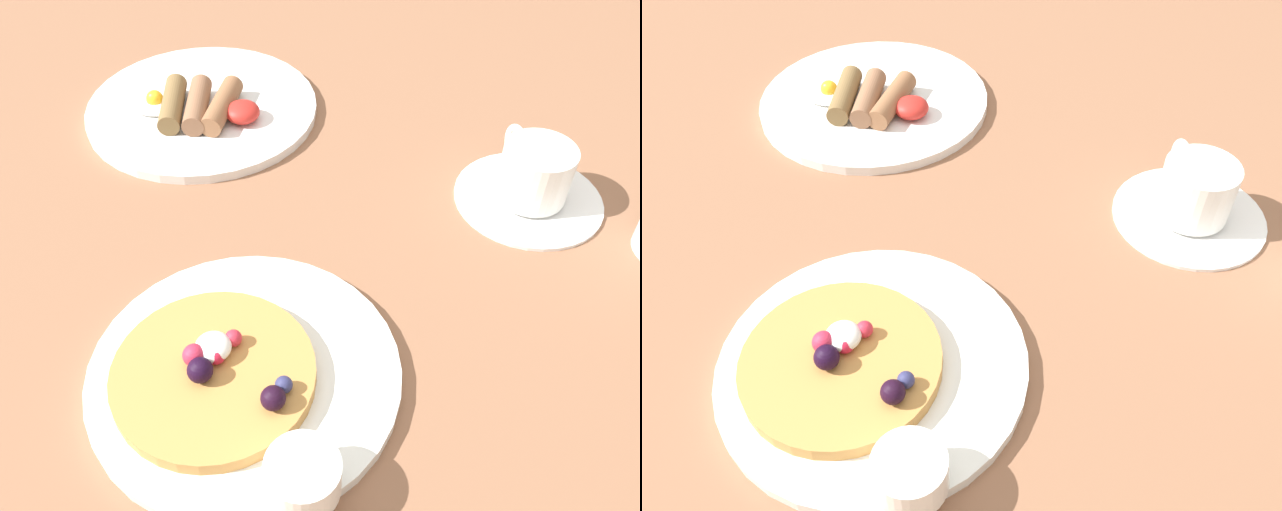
{
  "view_description": "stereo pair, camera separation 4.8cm",
  "coord_description": "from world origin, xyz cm",
  "views": [
    {
      "loc": [
        21.57,
        -33.08,
        44.87
      ],
      "look_at": [
        5.71,
        3.43,
        4.0
      ],
      "focal_mm": 37.72,
      "sensor_mm": 36.0,
      "label": 1
    },
    {
      "loc": [
        25.86,
        -30.9,
        44.87
      ],
      "look_at": [
        5.71,
        3.43,
        4.0
      ],
      "focal_mm": 37.72,
      "sensor_mm": 36.0,
      "label": 2
    }
  ],
  "objects": [
    {
      "name": "coffee_cup",
      "position": [
        20.23,
        22.74,
        3.67
      ],
      "size": [
        7.77,
        8.94,
        5.59
      ],
      "color": "white",
      "rests_on": "coffee_saucer"
    },
    {
      "name": "pancake_plate",
      "position": [
        4.1,
        -7.72,
        0.57
      ],
      "size": [
        24.61,
        24.61,
        1.15
      ],
      "primitive_type": "cylinder",
      "color": "white",
      "rests_on": "ground_plane"
    },
    {
      "name": "fried_breakfast",
      "position": [
        -17.15,
        21.37,
        2.2
      ],
      "size": [
        16.0,
        11.17,
        2.65
      ],
      "color": "#8C5C3C",
      "rests_on": "breakfast_plate"
    },
    {
      "name": "coffee_saucer",
      "position": [
        20.34,
        22.59,
        0.39
      ],
      "size": [
        14.8,
        14.8,
        0.77
      ],
      "primitive_type": "cylinder",
      "color": "white",
      "rests_on": "ground_plane"
    },
    {
      "name": "ground_plane",
      "position": [
        0.0,
        0.0,
        -1.5
      ],
      "size": [
        168.82,
        157.11,
        3.0
      ],
      "primitive_type": "cube",
      "color": "#8A5C42"
    },
    {
      "name": "pancake_with_berries",
      "position": [
        2.57,
        -9.46,
        1.99
      ],
      "size": [
        15.69,
        15.69,
        3.31
      ],
      "color": "#C28643",
      "rests_on": "pancake_plate"
    },
    {
      "name": "syrup_ramekin",
      "position": [
        12.33,
        -14.68,
        2.78
      ],
      "size": [
        5.22,
        5.22,
        3.17
      ],
      "color": "white",
      "rests_on": "pancake_plate"
    },
    {
      "name": "breakfast_plate",
      "position": [
        -17.89,
        23.15,
        0.55
      ],
      "size": [
        26.73,
        26.73,
        1.1
      ],
      "primitive_type": "cylinder",
      "color": "white",
      "rests_on": "ground_plane"
    }
  ]
}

